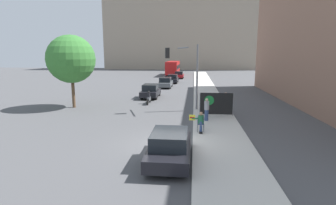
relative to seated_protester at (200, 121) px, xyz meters
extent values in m
plane|color=#4F4F51|center=(-1.95, -2.28, -0.79)|extent=(160.00, 160.00, 0.00)
cube|color=beige|center=(1.13, 12.72, -0.72)|extent=(3.16, 90.00, 0.13)
cube|color=gray|center=(-3.95, 74.80, 15.38)|extent=(52.00, 12.00, 32.33)
cylinder|color=#474C56|center=(-0.16, -0.13, -0.43)|extent=(0.03, 0.03, 0.46)
cylinder|color=#474C56|center=(0.21, -0.13, -0.43)|extent=(0.03, 0.03, 0.46)
cylinder|color=#474C56|center=(-0.16, 0.24, -0.43)|extent=(0.03, 0.03, 0.46)
cylinder|color=#474C56|center=(0.21, 0.24, -0.43)|extent=(0.03, 0.03, 0.46)
cube|color=navy|center=(0.02, 0.06, -0.19)|extent=(0.40, 0.40, 0.02)
cube|color=navy|center=(0.02, 0.25, 0.01)|extent=(0.40, 0.02, 0.38)
cylinder|color=#334775|center=(0.02, -0.10, -0.09)|extent=(0.18, 0.42, 0.18)
cylinder|color=#334775|center=(0.02, -0.31, -0.43)|extent=(0.16, 0.16, 0.46)
cube|color=black|center=(0.02, -0.37, -0.60)|extent=(0.20, 0.28, 0.10)
cylinder|color=#236642|center=(0.02, 0.09, 0.08)|extent=(0.34, 0.34, 0.52)
sphere|color=tan|center=(0.02, 0.09, 0.45)|extent=(0.22, 0.22, 0.22)
cylinder|color=#236642|center=(-0.31, 0.01, 0.16)|extent=(0.45, 0.09, 0.09)
cube|color=yellow|center=(-0.51, 0.01, 0.21)|extent=(0.37, 0.02, 0.35)
cube|color=#AD1414|center=(-0.51, -0.01, 0.21)|extent=(0.28, 0.01, 0.08)
cylinder|color=#334775|center=(0.49, 2.82, -0.26)|extent=(0.28, 0.28, 0.79)
cylinder|color=#9E9EA3|center=(0.49, 2.82, 0.44)|extent=(0.34, 0.34, 0.62)
sphere|color=beige|center=(0.49, 2.82, 0.86)|extent=(0.21, 0.21, 0.21)
cylinder|color=#334775|center=(2.09, 5.24, -0.23)|extent=(0.28, 0.28, 0.84)
cylinder|color=black|center=(2.09, 5.24, 0.52)|extent=(0.34, 0.34, 0.67)
sphere|color=tan|center=(2.09, 5.24, 0.96)|extent=(0.22, 0.22, 0.22)
cylinder|color=slate|center=(0.04, 4.46, 0.23)|extent=(0.06, 0.06, 1.77)
cylinder|color=slate|center=(2.58, 4.46, 0.23)|extent=(0.06, 0.06, 1.77)
cube|color=black|center=(1.31, 4.46, 0.28)|extent=(2.54, 0.02, 1.67)
cylinder|color=#197A33|center=(0.76, 4.44, 0.53)|extent=(0.74, 0.01, 0.74)
cylinder|color=slate|center=(-0.18, 6.77, 2.10)|extent=(0.16, 0.16, 5.51)
cylinder|color=slate|center=(-1.41, 6.30, 4.56)|extent=(1.04, 2.49, 0.11)
cube|color=black|center=(-2.63, 5.83, 4.14)|extent=(0.39, 0.39, 0.84)
sphere|color=green|center=(-2.63, 5.83, 3.86)|extent=(0.18, 0.18, 0.18)
cube|color=black|center=(-1.47, -4.42, -0.24)|extent=(1.83, 4.17, 0.54)
cube|color=black|center=(-1.47, -4.59, 0.34)|extent=(1.57, 2.17, 0.64)
cylinder|color=black|center=(-2.27, -3.13, -0.47)|extent=(0.22, 0.64, 0.64)
cylinder|color=black|center=(-0.67, -3.13, -0.47)|extent=(0.22, 0.64, 0.64)
cylinder|color=black|center=(-2.27, -5.72, -0.47)|extent=(0.22, 0.64, 0.64)
cylinder|color=black|center=(-0.67, -5.72, -0.47)|extent=(0.22, 0.64, 0.64)
cube|color=black|center=(-5.29, 13.30, -0.22)|extent=(1.80, 4.26, 0.58)
cube|color=black|center=(-5.29, 13.13, 0.41)|extent=(1.55, 2.22, 0.67)
cylinder|color=black|center=(-6.08, 14.62, -0.47)|extent=(0.22, 0.64, 0.64)
cylinder|color=black|center=(-4.50, 14.62, -0.47)|extent=(0.22, 0.64, 0.64)
cylinder|color=black|center=(-6.08, 11.98, -0.47)|extent=(0.22, 0.64, 0.64)
cylinder|color=black|center=(-4.50, 11.98, -0.47)|extent=(0.22, 0.64, 0.64)
cube|color=#565B60|center=(-4.63, 22.64, -0.23)|extent=(1.83, 4.60, 0.57)
cube|color=black|center=(-4.63, 22.46, 0.39)|extent=(1.58, 2.39, 0.67)
cylinder|color=black|center=(-5.44, 24.07, -0.47)|extent=(0.22, 0.64, 0.64)
cylinder|color=black|center=(-3.82, 24.07, -0.47)|extent=(0.22, 0.64, 0.64)
cylinder|color=black|center=(-5.44, 21.21, -0.47)|extent=(0.22, 0.64, 0.64)
cylinder|color=black|center=(-3.82, 21.21, -0.47)|extent=(0.22, 0.64, 0.64)
cube|color=black|center=(-4.09, 29.32, -0.24)|extent=(1.75, 4.68, 0.55)
cube|color=black|center=(-4.09, 29.13, 0.36)|extent=(1.51, 2.43, 0.65)
cylinder|color=black|center=(-4.86, 30.77, -0.47)|extent=(0.22, 0.64, 0.64)
cylinder|color=black|center=(-3.32, 30.77, -0.47)|extent=(0.22, 0.64, 0.64)
cylinder|color=black|center=(-4.86, 27.87, -0.47)|extent=(0.22, 0.64, 0.64)
cylinder|color=black|center=(-3.32, 27.87, -0.47)|extent=(0.22, 0.64, 0.64)
cube|color=maroon|center=(-3.52, 38.10, -0.25)|extent=(1.83, 4.18, 0.53)
cube|color=black|center=(-3.52, 37.93, 0.33)|extent=(1.57, 2.17, 0.63)
cylinder|color=black|center=(-4.33, 39.39, -0.47)|extent=(0.22, 0.64, 0.64)
cylinder|color=black|center=(-2.72, 39.39, -0.47)|extent=(0.22, 0.64, 0.64)
cylinder|color=black|center=(-4.33, 36.80, -0.47)|extent=(0.22, 0.64, 0.64)
cylinder|color=black|center=(-2.72, 36.80, -0.47)|extent=(0.22, 0.64, 0.64)
cube|color=red|center=(-5.40, 45.77, 1.06)|extent=(2.52, 11.44, 2.80)
cube|color=black|center=(-5.40, 45.77, 1.23)|extent=(2.54, 10.87, 0.91)
cylinder|color=black|center=(-6.51, 49.32, -0.27)|extent=(0.30, 1.04, 1.04)
cylinder|color=black|center=(-4.29, 49.32, -0.27)|extent=(0.30, 1.04, 1.04)
cylinder|color=black|center=(-6.51, 42.22, -0.27)|extent=(0.30, 1.04, 1.04)
cylinder|color=black|center=(-4.29, 42.22, -0.27)|extent=(0.30, 1.04, 1.04)
cube|color=#565B60|center=(-4.87, 9.59, -0.31)|extent=(0.24, 0.90, 0.32)
cylinder|color=black|center=(-4.87, 9.54, 0.05)|extent=(0.28, 0.28, 0.58)
sphere|color=black|center=(-4.87, 9.54, 0.36)|extent=(0.24, 0.24, 0.24)
cylinder|color=black|center=(-4.87, 10.34, -0.49)|extent=(0.10, 0.60, 0.60)
cylinder|color=black|center=(-4.87, 8.85, -0.49)|extent=(0.10, 0.60, 0.60)
cylinder|color=brown|center=(-11.40, 7.04, 0.66)|extent=(0.28, 0.28, 2.90)
sphere|color=#387A33|center=(-11.40, 7.04, 3.61)|extent=(4.28, 4.28, 4.28)
camera|label=1|loc=(-0.44, -15.64, 4.00)|focal=28.00mm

